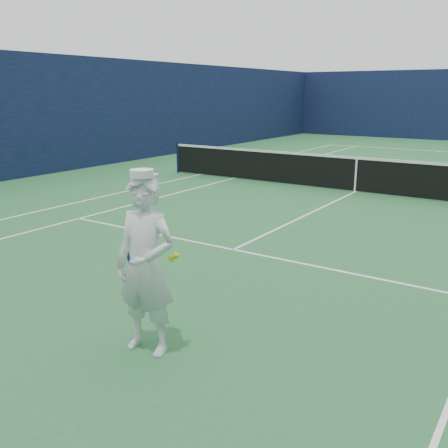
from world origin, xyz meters
name	(u,v)px	position (x,y,z in m)	size (l,w,h in m)	color
ground	(355,192)	(0.00, 0.00, 0.00)	(80.00, 80.00, 0.00)	#266434
court_markings	(355,192)	(0.00, 0.00, 0.00)	(11.03, 23.83, 0.01)	white
windscreen_fence	(360,120)	(0.00, 0.00, 2.00)	(20.12, 36.12, 4.00)	#0F1737
tennis_net	(356,173)	(0.00, 0.00, 0.55)	(12.88, 0.09, 1.07)	#141E4C
tennis_player	(146,266)	(1.15, -9.94, 0.98)	(0.84, 0.56, 2.01)	silver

